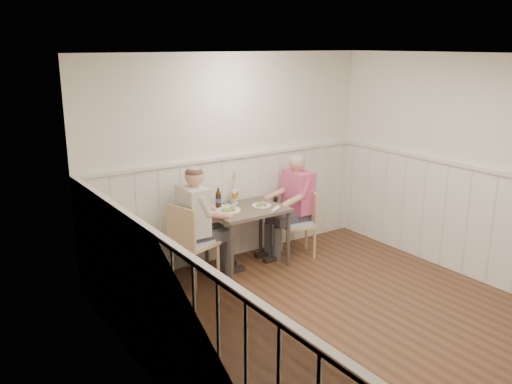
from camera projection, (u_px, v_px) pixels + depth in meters
ground_plane at (351, 325)px, 5.36m from camera, size 4.50×4.50×0.00m
room_shell at (359, 176)px, 4.96m from camera, size 4.04×4.54×2.60m
wainscot at (309, 240)px, 5.73m from camera, size 4.00×4.49×1.34m
dining_table at (247, 216)px, 6.64m from camera, size 0.93×0.70×0.75m
chair_right at (302, 220)px, 7.05m from camera, size 0.53×0.53×0.86m
chair_left at (190, 240)px, 6.21m from camera, size 0.56×0.56×0.95m
man_in_pink at (295, 211)px, 7.10m from camera, size 0.62×0.44×1.35m
diner_cream at (197, 232)px, 6.29m from camera, size 0.64×0.45×1.39m
plate_man at (261, 205)px, 6.69m from camera, size 0.24×0.24×0.06m
plate_diner at (228, 210)px, 6.47m from camera, size 0.29×0.29×0.07m
beer_glass_a at (236, 194)px, 6.80m from camera, size 0.07×0.07×0.18m
beer_glass_b at (234, 195)px, 6.72m from camera, size 0.07×0.07×0.19m
beer_bottle at (218, 199)px, 6.60m from camera, size 0.07×0.07×0.25m
rolled_napkin at (275, 209)px, 6.50m from camera, size 0.19×0.15×0.04m
grass_vase at (232, 189)px, 6.78m from camera, size 0.05×0.05×0.42m
gingham_mat at (224, 208)px, 6.61m from camera, size 0.32×0.27×0.01m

